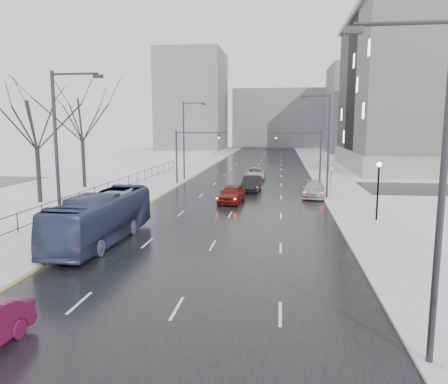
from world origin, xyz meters
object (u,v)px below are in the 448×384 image
at_px(streetlight_l_near, 60,152).
at_px(mast_signal_left, 185,150).
at_px(sedan_right_cross, 255,173).
at_px(sedan_right_far, 314,189).
at_px(tree_park_d, 41,203).
at_px(sedan_right_near, 252,184).
at_px(tree_park_e, 85,188).
at_px(streetlight_r_near, 434,179).
at_px(bus, 102,218).
at_px(sedan_center_near, 232,194).
at_px(no_uturn_sign, 331,171).
at_px(lamppost_r_mid, 378,182).
at_px(streetlight_r_mid, 326,141).
at_px(streetlight_l_far, 185,137).
at_px(mast_signal_right, 311,151).

bearing_deg(streetlight_l_near, mast_signal_left, 88.28).
relative_size(sedan_right_cross, sedan_right_far, 1.05).
bearing_deg(tree_park_d, sedan_right_cross, 47.49).
xyz_separation_m(sedan_right_near, sedan_right_cross, (-0.22, 10.42, -0.06)).
distance_m(tree_park_d, sedan_right_far, 25.87).
height_order(tree_park_e, streetlight_r_near, streetlight_r_near).
bearing_deg(sedan_right_near, bus, -105.58).
bearing_deg(sedan_center_near, streetlight_r_near, -66.02).
height_order(bus, sedan_right_cross, bus).
xyz_separation_m(no_uturn_sign, sedan_center_near, (-9.70, -7.52, -1.44)).
bearing_deg(streetlight_r_near, tree_park_e, 127.79).
bearing_deg(bus, sedan_right_near, 72.21).
bearing_deg(tree_park_d, sedan_right_far, 14.81).
bearing_deg(lamppost_r_mid, tree_park_d, 172.09).
bearing_deg(streetlight_r_mid, sedan_right_cross, 118.11).
xyz_separation_m(tree_park_d, lamppost_r_mid, (28.80, -4.00, 2.94)).
bearing_deg(mast_signal_left, sedan_right_far, -26.96).
height_order(sedan_center_near, sedan_right_near, same).
xyz_separation_m(streetlight_r_mid, sedan_right_near, (-7.31, 3.69, -4.75)).
relative_size(lamppost_r_mid, sedan_right_cross, 0.78).
height_order(streetlight_r_mid, sedan_center_near, streetlight_r_mid).
distance_m(streetlight_l_far, sedan_right_far, 19.73).
bearing_deg(mast_signal_left, streetlight_r_near, -67.82).
distance_m(tree_park_e, mast_signal_left, 12.29).
relative_size(mast_signal_right, sedan_center_near, 1.34).
height_order(bus, sedan_right_far, bus).
bearing_deg(sedan_right_far, streetlight_r_mid, -26.81).
distance_m(streetlight_l_far, mast_signal_left, 4.36).
distance_m(streetlight_r_mid, streetlight_l_near, 25.82).
bearing_deg(tree_park_e, sedan_right_cross, 28.22).
bearing_deg(streetlight_l_far, bus, -87.37).
relative_size(streetlight_l_near, streetlight_l_far, 1.00).
distance_m(streetlight_r_mid, bus, 23.80).
bearing_deg(lamppost_r_mid, sedan_center_near, 150.61).
relative_size(streetlight_r_mid, no_uturn_sign, 3.70).
xyz_separation_m(lamppost_r_mid, sedan_center_near, (-11.50, 6.48, -2.08)).
xyz_separation_m(streetlight_l_far, mast_signal_right, (15.49, -4.00, -1.51)).
xyz_separation_m(bus, sedan_center_near, (6.28, 14.54, -0.68)).
height_order(tree_park_d, sedan_right_far, tree_park_d).
xyz_separation_m(streetlight_r_near, no_uturn_sign, (1.03, 34.00, -3.32)).
relative_size(streetlight_l_far, lamppost_r_mid, 2.34).
bearing_deg(lamppost_r_mid, sedan_right_far, 109.71).
xyz_separation_m(streetlight_l_near, sedan_center_near, (7.67, 16.48, -4.75)).
xyz_separation_m(streetlight_r_near, sedan_center_near, (-8.67, 26.48, -4.75)).
height_order(streetlight_r_near, streetlight_l_far, same).
bearing_deg(bus, mast_signal_left, 92.74).
bearing_deg(streetlight_r_near, tree_park_d, 137.25).
height_order(tree_park_e, mast_signal_left, tree_park_e).
bearing_deg(sedan_center_near, no_uturn_sign, 43.65).
relative_size(tree_park_d, sedan_right_cross, 2.28).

